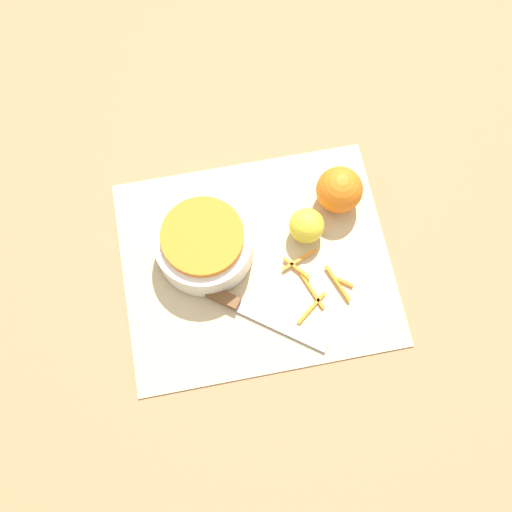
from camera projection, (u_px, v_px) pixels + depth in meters
The scene contains 7 objects.
ground_plane at pixel (256, 263), 1.02m from camera, with size 4.00×4.00×0.00m, color #9E754C.
cutting_board at pixel (256, 262), 1.01m from camera, with size 0.45×0.38×0.01m.
bowl_speckled at pixel (204, 243), 0.98m from camera, with size 0.16×0.16×0.07m.
knife at pixel (225, 299), 0.98m from camera, with size 0.23×0.18×0.02m.
orange_left at pixel (339, 190), 1.01m from camera, with size 0.08×0.08×0.08m.
lemon at pixel (307, 226), 1.00m from camera, with size 0.06×0.06×0.06m.
peel_pile at pixel (315, 282), 1.00m from camera, with size 0.11×0.12×0.01m.
Camera 1 is at (-0.06, -0.31, 0.96)m, focal length 42.00 mm.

